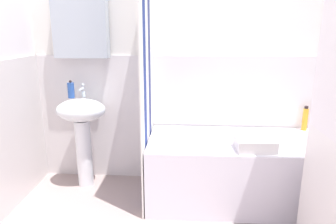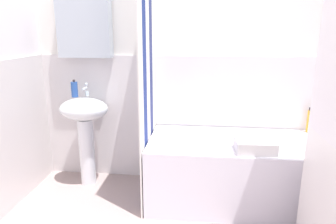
# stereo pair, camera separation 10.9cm
# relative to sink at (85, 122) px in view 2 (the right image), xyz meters

# --- Properties ---
(wall_back_tiled) EXTENTS (3.60, 0.18, 2.40)m
(wall_back_tiled) POSITION_rel_sink_xyz_m (1.01, 0.23, 0.53)
(wall_back_tiled) COLOR white
(wall_back_tiled) RESTS_ON ground_plane
(sink) EXTENTS (0.44, 0.34, 0.83)m
(sink) POSITION_rel_sink_xyz_m (0.00, 0.00, 0.00)
(sink) COLOR white
(sink) RESTS_ON ground_plane
(faucet) EXTENTS (0.03, 0.12, 0.12)m
(faucet) POSITION_rel_sink_xyz_m (-0.00, 0.08, 0.28)
(faucet) COLOR silver
(faucet) RESTS_ON sink
(soap_dispenser) EXTENTS (0.06, 0.06, 0.16)m
(soap_dispenser) POSITION_rel_sink_xyz_m (-0.09, 0.05, 0.29)
(soap_dispenser) COLOR #2A4F9D
(soap_dispenser) RESTS_ON sink
(bathtub) EXTENTS (1.60, 0.71, 0.54)m
(bathtub) POSITION_rel_sink_xyz_m (1.43, -0.17, -0.34)
(bathtub) COLOR white
(bathtub) RESTS_ON ground_plane
(shower_curtain) EXTENTS (0.01, 0.71, 2.00)m
(shower_curtain) POSITION_rel_sink_xyz_m (0.62, -0.17, 0.39)
(shower_curtain) COLOR white
(shower_curtain) RESTS_ON ground_plane
(lotion_bottle) EXTENTS (0.06, 0.06, 0.22)m
(lotion_bottle) POSITION_rel_sink_xyz_m (2.13, 0.13, 0.04)
(lotion_bottle) COLOR #C15372
(lotion_bottle) RESTS_ON bathtub
(conditioner_bottle) EXTENTS (0.05, 0.05, 0.22)m
(conditioner_bottle) POSITION_rel_sink_xyz_m (2.01, 0.13, 0.04)
(conditioner_bottle) COLOR gold
(conditioner_bottle) RESTS_ON bathtub
(towel_folded) EXTENTS (0.30, 0.23, 0.09)m
(towel_folded) POSITION_rel_sink_xyz_m (1.46, -0.38, -0.02)
(towel_folded) COLOR silver
(towel_folded) RESTS_ON bathtub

